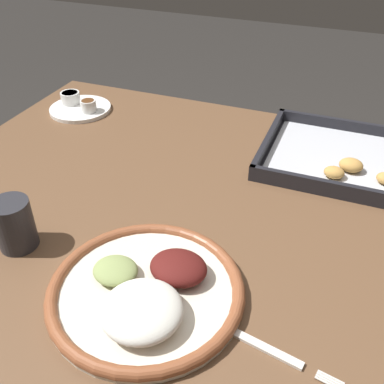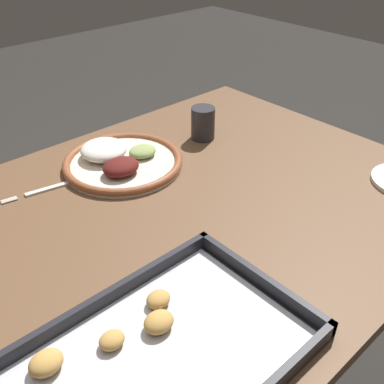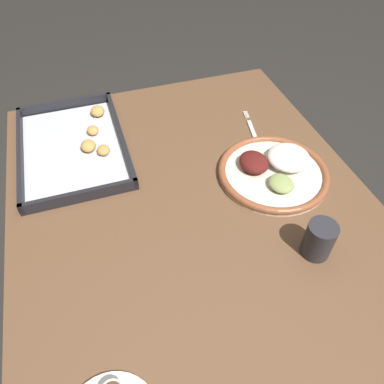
{
  "view_description": "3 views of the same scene",
  "coord_description": "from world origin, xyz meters",
  "px_view_note": "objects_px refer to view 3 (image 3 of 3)",
  "views": [
    {
      "loc": [
        0.26,
        -0.64,
        1.25
      ],
      "look_at": [
        0.01,
        0.0,
        0.75
      ],
      "focal_mm": 42.0,
      "sensor_mm": 36.0,
      "label": 1
    },
    {
      "loc": [
        0.55,
        0.6,
        1.3
      ],
      "look_at": [
        0.01,
        0.0,
        0.75
      ],
      "focal_mm": 42.0,
      "sensor_mm": 36.0,
      "label": 2
    },
    {
      "loc": [
        -0.6,
        0.2,
        1.43
      ],
      "look_at": [
        0.01,
        0.0,
        0.75
      ],
      "focal_mm": 35.0,
      "sensor_mm": 36.0,
      "label": 3
    }
  ],
  "objects_px": {
    "dinner_plate": "(274,170)",
    "baking_tray": "(75,145)",
    "fork": "(253,132)",
    "drinking_cup": "(319,240)"
  },
  "relations": [
    {
      "from": "fork",
      "to": "drinking_cup",
      "type": "xyz_separation_m",
      "value": [
        -0.44,
        0.05,
        0.04
      ]
    },
    {
      "from": "dinner_plate",
      "to": "fork",
      "type": "height_order",
      "value": "dinner_plate"
    },
    {
      "from": "drinking_cup",
      "to": "fork",
      "type": "bearing_deg",
      "value": -6.38
    },
    {
      "from": "dinner_plate",
      "to": "drinking_cup",
      "type": "distance_m",
      "value": 0.26
    },
    {
      "from": "dinner_plate",
      "to": "drinking_cup",
      "type": "relative_size",
      "value": 3.32
    },
    {
      "from": "baking_tray",
      "to": "dinner_plate",
      "type": "bearing_deg",
      "value": -119.01
    },
    {
      "from": "dinner_plate",
      "to": "baking_tray",
      "type": "height_order",
      "value": "dinner_plate"
    },
    {
      "from": "fork",
      "to": "drinking_cup",
      "type": "relative_size",
      "value": 2.16
    },
    {
      "from": "drinking_cup",
      "to": "dinner_plate",
      "type": "bearing_deg",
      "value": -6.07
    },
    {
      "from": "fork",
      "to": "baking_tray",
      "type": "xyz_separation_m",
      "value": [
        0.09,
        0.52,
        0.01
      ]
    }
  ]
}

